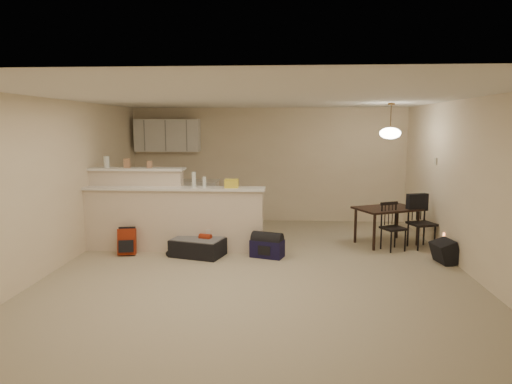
# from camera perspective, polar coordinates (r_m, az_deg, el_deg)

# --- Properties ---
(room) EXTENTS (7.00, 7.02, 2.50)m
(room) POSITION_cam_1_polar(r_m,az_deg,el_deg) (6.62, 0.49, 0.83)
(room) COLOR tan
(room) RESTS_ON ground
(breakfast_bar) EXTENTS (3.08, 0.58, 1.39)m
(breakfast_bar) POSITION_cam_1_polar(r_m,az_deg,el_deg) (7.97, -11.86, -2.74)
(breakfast_bar) COLOR beige
(breakfast_bar) RESTS_ON ground
(upper_cabinets) EXTENTS (1.40, 0.34, 0.70)m
(upper_cabinets) POSITION_cam_1_polar(r_m,az_deg,el_deg) (10.21, -11.00, 6.96)
(upper_cabinets) COLOR white
(upper_cabinets) RESTS_ON room
(kitchen_counter) EXTENTS (1.80, 0.60, 0.90)m
(kitchen_counter) POSITION_cam_1_polar(r_m,az_deg,el_deg) (10.17, -9.87, -1.23)
(kitchen_counter) COLOR white
(kitchen_counter) RESTS_ON ground
(thermostat) EXTENTS (0.02, 0.12, 0.12)m
(thermostat) POSITION_cam_1_polar(r_m,az_deg,el_deg) (8.55, 21.54, 3.62)
(thermostat) COLOR beige
(thermostat) RESTS_ON room
(jar) EXTENTS (0.10, 0.10, 0.20)m
(jar) POSITION_cam_1_polar(r_m,az_deg,el_deg) (8.29, -18.17, 3.59)
(jar) COLOR silver
(jar) RESTS_ON breakfast_bar
(cereal_box) EXTENTS (0.10, 0.07, 0.16)m
(cereal_box) POSITION_cam_1_polar(r_m,az_deg,el_deg) (8.17, -15.83, 3.48)
(cereal_box) COLOR #AC7B58
(cereal_box) RESTS_ON breakfast_bar
(small_box) EXTENTS (0.08, 0.06, 0.12)m
(small_box) POSITION_cam_1_polar(r_m,az_deg,el_deg) (8.05, -13.16, 3.37)
(small_box) COLOR #AC7B58
(small_box) RESTS_ON breakfast_bar
(bottle_a) EXTENTS (0.07, 0.07, 0.26)m
(bottle_a) POSITION_cam_1_polar(r_m,az_deg,el_deg) (7.66, -7.76, 1.54)
(bottle_a) COLOR silver
(bottle_a) RESTS_ON breakfast_bar
(bottle_b) EXTENTS (0.06, 0.06, 0.18)m
(bottle_b) POSITION_cam_1_polar(r_m,az_deg,el_deg) (7.63, -6.48, 1.24)
(bottle_b) COLOR silver
(bottle_b) RESTS_ON breakfast_bar
(bag_lump) EXTENTS (0.22, 0.18, 0.14)m
(bag_lump) POSITION_cam_1_polar(r_m,az_deg,el_deg) (7.57, -3.07, 1.07)
(bag_lump) COLOR #AC7B58
(bag_lump) RESTS_ON breakfast_bar
(dining_table) EXTENTS (1.26, 1.09, 0.66)m
(dining_table) POSITION_cam_1_polar(r_m,az_deg,el_deg) (8.46, 16.04, -2.43)
(dining_table) COLOR black
(dining_table) RESTS_ON ground
(pendant_lamp) EXTENTS (0.36, 0.36, 0.62)m
(pendant_lamp) POSITION_cam_1_polar(r_m,az_deg,el_deg) (8.33, 16.43, 7.13)
(pendant_lamp) COLOR brown
(pendant_lamp) RESTS_ON room
(dining_chair_near) EXTENTS (0.47, 0.46, 0.82)m
(dining_chair_near) POSITION_cam_1_polar(r_m,az_deg,el_deg) (8.10, 16.82, -4.20)
(dining_chair_near) COLOR black
(dining_chair_near) RESTS_ON ground
(dining_chair_far) EXTENTS (0.50, 0.49, 0.91)m
(dining_chair_far) POSITION_cam_1_polar(r_m,az_deg,el_deg) (8.40, 20.02, -3.56)
(dining_chair_far) COLOR black
(dining_chair_far) RESTS_ON ground
(suitcase) EXTENTS (0.93, 0.73, 0.28)m
(suitcase) POSITION_cam_1_polar(r_m,az_deg,el_deg) (7.57, -7.28, -6.89)
(suitcase) COLOR black
(suitcase) RESTS_ON ground
(red_backpack) EXTENTS (0.31, 0.23, 0.43)m
(red_backpack) POSITION_cam_1_polar(r_m,az_deg,el_deg) (7.85, -15.83, -6.00)
(red_backpack) COLOR maroon
(red_backpack) RESTS_ON ground
(navy_duffel) EXTENTS (0.58, 0.43, 0.28)m
(navy_duffel) POSITION_cam_1_polar(r_m,az_deg,el_deg) (7.44, 1.41, -7.06)
(navy_duffel) COLOR #131034
(navy_duffel) RESTS_ON ground
(black_daypack) EXTENTS (0.34, 0.43, 0.34)m
(black_daypack) POSITION_cam_1_polar(r_m,az_deg,el_deg) (7.69, 22.56, -6.95)
(black_daypack) COLOR black
(black_daypack) RESTS_ON ground
(cardboard_sheet) EXTENTS (0.09, 0.37, 0.29)m
(cardboard_sheet) POSITION_cam_1_polar(r_m,az_deg,el_deg) (7.84, 22.17, -6.85)
(cardboard_sheet) COLOR #AC7B58
(cardboard_sheet) RESTS_ON ground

